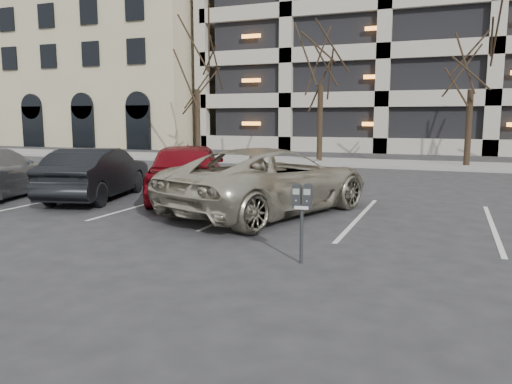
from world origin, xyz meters
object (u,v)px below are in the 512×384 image
at_px(tree_b, 321,36).
at_px(suv_silver, 270,181).
at_px(car_red, 188,171).
at_px(tree_c, 474,40).
at_px(parking_meter, 302,203).
at_px(tree_a, 197,46).
at_px(car_dark, 97,173).

xyz_separation_m(tree_b, suv_silver, (2.30, -13.91, -5.51)).
relative_size(tree_b, car_red, 1.79).
bearing_deg(tree_c, tree_b, 180.00).
bearing_deg(parking_meter, tree_c, 74.83).
distance_m(suv_silver, car_red, 2.95).
bearing_deg(tree_b, tree_c, 0.00).
bearing_deg(tree_c, tree_a, 180.00).
relative_size(tree_a, car_red, 1.77).
height_order(tree_c, suv_silver, tree_c).
distance_m(tree_c, parking_meter, 18.55).
bearing_deg(tree_a, tree_c, 0.00).
xyz_separation_m(tree_b, car_dark, (-3.01, -13.65, -5.58)).
bearing_deg(car_dark, car_red, -178.40).
bearing_deg(suv_silver, parking_meter, 136.45).
distance_m(tree_a, tree_b, 7.00).
height_order(suv_silver, car_dark, suv_silver).
distance_m(suv_silver, car_dark, 5.32).
height_order(parking_meter, car_dark, car_dark).
height_order(tree_a, tree_c, tree_a).
xyz_separation_m(parking_meter, car_dark, (-7.18, 4.05, -0.23)).
xyz_separation_m(car_red, car_dark, (-2.52, -0.71, -0.10)).
bearing_deg(tree_a, parking_meter, -57.73).
xyz_separation_m(tree_c, suv_silver, (-4.70, -13.91, -4.93)).
xyz_separation_m(parking_meter, suv_silver, (-1.88, 3.80, -0.17)).
bearing_deg(car_dark, tree_a, -87.88).
relative_size(tree_c, suv_silver, 1.27).
height_order(tree_b, suv_silver, tree_b).
distance_m(tree_c, car_red, 15.73).
relative_size(tree_b, suv_silver, 1.40).
xyz_separation_m(tree_a, suv_silver, (9.30, -13.91, -5.41)).
height_order(parking_meter, car_red, car_red).
bearing_deg(car_red, tree_c, -144.41).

